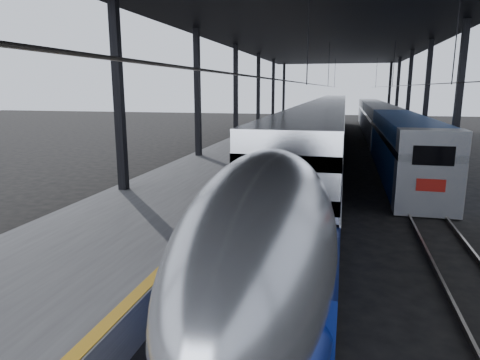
% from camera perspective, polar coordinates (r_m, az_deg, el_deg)
% --- Properties ---
extents(ground, '(160.00, 160.00, 0.00)m').
position_cam_1_polar(ground, '(13.13, -2.79, -11.79)').
color(ground, black).
rests_on(ground, ground).
extents(platform, '(6.00, 80.00, 1.00)m').
position_cam_1_polar(platform, '(32.62, 1.21, 3.62)').
color(platform, '#4C4C4F').
rests_on(platform, ground).
extents(yellow_strip, '(0.30, 80.00, 0.01)m').
position_cam_1_polar(yellow_strip, '(32.07, 6.12, 4.31)').
color(yellow_strip, '#C88B12').
rests_on(yellow_strip, platform).
extents(rails, '(6.52, 80.00, 0.16)m').
position_cam_1_polar(rails, '(31.95, 15.37, 2.24)').
color(rails, slate).
rests_on(rails, ground).
extents(canopy, '(18.00, 75.00, 9.47)m').
position_cam_1_polar(canopy, '(31.77, 11.38, 18.75)').
color(canopy, black).
rests_on(canopy, ground).
extents(tgv_train, '(2.99, 65.20, 4.28)m').
position_cam_1_polar(tgv_train, '(35.45, 11.33, 6.51)').
color(tgv_train, '#B9BBC1').
rests_on(tgv_train, ground).
extents(second_train, '(2.67, 56.05, 3.68)m').
position_cam_1_polar(second_train, '(45.92, 18.20, 7.20)').
color(second_train, navy).
rests_on(second_train, ground).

